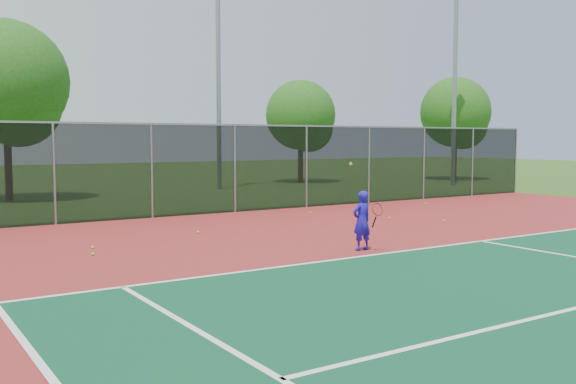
# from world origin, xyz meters

# --- Properties ---
(ground) EXTENTS (120.00, 120.00, 0.00)m
(ground) POSITION_xyz_m (0.00, 0.00, 0.00)
(ground) COLOR #2C5317
(ground) RESTS_ON ground
(court_apron) EXTENTS (30.00, 20.00, 0.02)m
(court_apron) POSITION_xyz_m (0.00, 2.00, 0.01)
(court_apron) COLOR maroon
(court_apron) RESTS_ON ground
(fence_back) EXTENTS (30.00, 0.06, 3.03)m
(fence_back) POSITION_xyz_m (0.00, 12.00, 1.56)
(fence_back) COLOR black
(fence_back) RESTS_ON court_apron
(tennis_player) EXTENTS (0.59, 0.59, 1.99)m
(tennis_player) POSITION_xyz_m (-1.26, 3.64, 0.70)
(tennis_player) COLOR #2213B8
(tennis_player) RESTS_ON court_apron
(practice_ball_0) EXTENTS (0.07, 0.07, 0.07)m
(practice_ball_0) POSITION_xyz_m (-3.26, 8.03, 0.06)
(practice_ball_0) COLOR #B3D318
(practice_ball_0) RESTS_ON court_apron
(practice_ball_1) EXTENTS (0.07, 0.07, 0.07)m
(practice_ball_1) POSITION_xyz_m (4.03, 6.15, 0.06)
(practice_ball_1) COLOR #B3D318
(practice_ball_1) RESTS_ON court_apron
(practice_ball_2) EXTENTS (0.07, 0.07, 0.07)m
(practice_ball_2) POSITION_xyz_m (7.39, 10.24, 0.06)
(practice_ball_2) COLOR #B3D318
(practice_ball_2) RESTS_ON court_apron
(practice_ball_3) EXTENTS (0.07, 0.07, 0.07)m
(practice_ball_3) POSITION_xyz_m (-6.56, 6.28, 0.06)
(practice_ball_3) COLOR #B3D318
(practice_ball_3) RESTS_ON court_apron
(practice_ball_4) EXTENTS (0.07, 0.07, 0.07)m
(practice_ball_4) POSITION_xyz_m (-6.31, 7.14, 0.06)
(practice_ball_4) COLOR #B3D318
(practice_ball_4) RESTS_ON court_apron
(practice_ball_5) EXTENTS (0.07, 0.07, 0.07)m
(practice_ball_5) POSITION_xyz_m (1.86, 10.12, 0.06)
(practice_ball_5) COLOR #B3D318
(practice_ball_5) RESTS_ON court_apron
(practice_ball_7) EXTENTS (0.07, 0.07, 0.07)m
(practice_ball_7) POSITION_xyz_m (3.12, 7.56, 0.06)
(practice_ball_7) COLOR #B3D318
(practice_ball_7) RESTS_ON court_apron
(floodlight_n) EXTENTS (0.90, 0.40, 12.68)m
(floodlight_n) POSITION_xyz_m (4.29, 21.63, 7.12)
(floodlight_n) COLOR gray
(floodlight_n) RESTS_ON ground
(floodlight_ne) EXTENTS (0.90, 0.40, 12.68)m
(floodlight_ne) POSITION_xyz_m (16.46, 17.23, 7.12)
(floodlight_ne) COLOR gray
(floodlight_ne) RESTS_ON ground
(tree_back_left) EXTENTS (5.04, 5.04, 7.40)m
(tree_back_left) POSITION_xyz_m (-5.67, 20.79, 4.65)
(tree_back_left) COLOR #381F14
(tree_back_left) RESTS_ON ground
(tree_back_mid) EXTENTS (4.08, 4.08, 5.99)m
(tree_back_mid) POSITION_xyz_m (10.78, 23.64, 3.76)
(tree_back_mid) COLOR #381F14
(tree_back_mid) RESTS_ON ground
(tree_back_right) EXTENTS (4.36, 4.36, 6.41)m
(tree_back_right) POSITION_xyz_m (20.36, 20.54, 4.02)
(tree_back_right) COLOR #381F14
(tree_back_right) RESTS_ON ground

